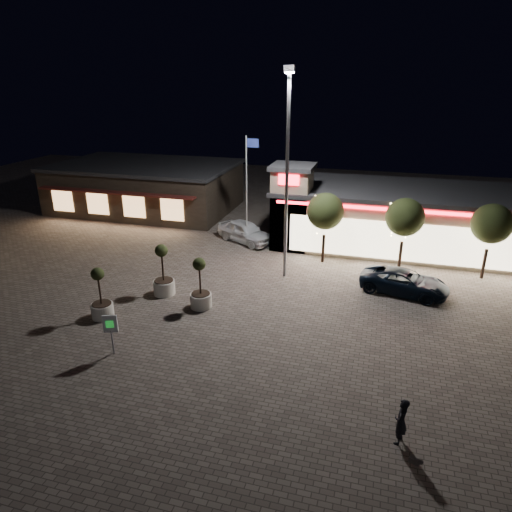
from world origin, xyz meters
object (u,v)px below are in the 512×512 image
(white_sedan, at_px, (245,232))
(valet_sign, at_px, (111,327))
(planter_left, at_px, (164,279))
(pedestrian, at_px, (401,422))
(pickup_truck, at_px, (404,282))
(planter_mid, at_px, (101,302))

(white_sedan, relative_size, valet_sign, 2.45)
(white_sedan, height_order, planter_left, planter_left)
(pedestrian, height_order, valet_sign, valet_sign)
(pickup_truck, bearing_deg, valet_sign, 140.35)
(pedestrian, xyz_separation_m, valet_sign, (-12.48, 2.12, 0.49))
(pedestrian, bearing_deg, planter_mid, -94.58)
(white_sedan, bearing_deg, pedestrian, -119.24)
(white_sedan, xyz_separation_m, pedestrian, (11.11, -18.24, 0.06))
(white_sedan, distance_m, valet_sign, 16.19)
(valet_sign, bearing_deg, pickup_truck, 38.33)
(pickup_truck, xyz_separation_m, valet_sign, (-12.85, -10.16, 0.68))
(pedestrian, relative_size, valet_sign, 0.90)
(pickup_truck, xyz_separation_m, pedestrian, (-0.37, -12.28, 0.19))
(pedestrian, relative_size, planter_mid, 0.63)
(planter_left, bearing_deg, pedestrian, -32.74)
(pickup_truck, bearing_deg, planter_mid, 127.64)
(planter_mid, height_order, valet_sign, planter_mid)
(pickup_truck, distance_m, white_sedan, 12.94)
(pedestrian, xyz_separation_m, planter_mid, (-14.89, 4.97, -0.01))
(pickup_truck, relative_size, white_sedan, 1.04)
(planter_mid, bearing_deg, valet_sign, -49.77)
(pickup_truck, distance_m, planter_left, 13.95)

